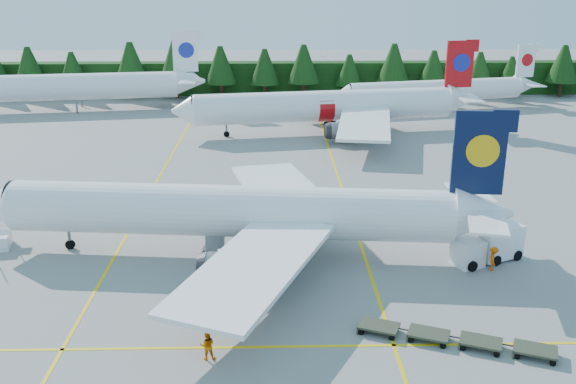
{
  "coord_description": "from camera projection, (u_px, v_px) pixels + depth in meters",
  "views": [
    {
      "loc": [
        -1.22,
        -39.71,
        21.24
      ],
      "look_at": [
        0.01,
        12.95,
        3.5
      ],
      "focal_mm": 40.0,
      "sensor_mm": 36.0,
      "label": 1
    }
  ],
  "objects": [
    {
      "name": "ground",
      "position": [
        292.0,
        299.0,
        44.43
      ],
      "size": [
        320.0,
        320.0,
        0.0
      ],
      "primitive_type": "plane",
      "color": "gray",
      "rests_on": "ground"
    },
    {
      "name": "taxi_stripe_a",
      "position": [
        144.0,
        204.0,
        63.07
      ],
      "size": [
        0.25,
        120.0,
        0.01
      ],
      "primitive_type": "cube",
      "color": "yellow",
      "rests_on": "ground"
    },
    {
      "name": "taxi_stripe_b",
      "position": [
        347.0,
        202.0,
        63.51
      ],
      "size": [
        0.25,
        120.0,
        0.01
      ],
      "primitive_type": "cube",
      "color": "yellow",
      "rests_on": "ground"
    },
    {
      "name": "taxi_stripe_cross",
      "position": [
        295.0,
        347.0,
        38.75
      ],
      "size": [
        80.0,
        0.25,
        0.01
      ],
      "primitive_type": "cube",
      "color": "yellow",
      "rests_on": "ground"
    },
    {
      "name": "treeline_hedge",
      "position": [
        279.0,
        78.0,
        121.17
      ],
      "size": [
        220.0,
        4.0,
        6.0
      ],
      "primitive_type": "cube",
      "color": "black",
      "rests_on": "ground"
    },
    {
      "name": "airliner_navy",
      "position": [
        220.0,
        212.0,
        50.64
      ],
      "size": [
        41.21,
        33.76,
        11.99
      ],
      "rotation": [
        0.0,
        0.0,
        -0.1
      ],
      "color": "white",
      "rests_on": "ground"
    },
    {
      "name": "airliner_red",
      "position": [
        319.0,
        107.0,
        90.54
      ],
      "size": [
        43.15,
        35.25,
        12.6
      ],
      "rotation": [
        0.0,
        0.0,
        0.16
      ],
      "color": "white",
      "rests_on": "ground"
    },
    {
      "name": "airliner_far_left",
      "position": [
        56.0,
        87.0,
        105.65
      ],
      "size": [
        43.58,
        9.93,
        12.71
      ],
      "rotation": [
        0.0,
        0.0,
        0.14
      ],
      "color": "white",
      "rests_on": "ground"
    },
    {
      "name": "airliner_far_right",
      "position": [
        430.0,
        90.0,
        106.65
      ],
      "size": [
        35.11,
        10.38,
        10.34
      ],
      "rotation": [
        0.0,
        0.0,
        0.21
      ],
      "color": "white",
      "rests_on": "ground"
    },
    {
      "name": "service_truck",
      "position": [
        487.0,
        244.0,
        50.08
      ],
      "size": [
        6.09,
        4.31,
        2.77
      ],
      "rotation": [
        0.0,
        0.0,
        0.44
      ],
      "color": "white",
      "rests_on": "ground"
    },
    {
      "name": "dolly_train",
      "position": [
        455.0,
        337.0,
        38.9
      ],
      "size": [
        11.64,
        5.25,
        0.14
      ],
      "rotation": [
        0.0,
        0.0,
        -0.39
      ],
      "color": "#353A2A",
      "rests_on": "ground"
    },
    {
      "name": "uld_pair",
      "position": [
        232.0,
        243.0,
        51.08
      ],
      "size": [
        4.76,
        2.08,
        1.61
      ],
      "rotation": [
        0.0,
        0.0,
        0.01
      ],
      "color": "#353A2A",
      "rests_on": "ground"
    },
    {
      "name": "crew_a",
      "position": [
        254.0,
        288.0,
        43.96
      ],
      "size": [
        0.83,
        0.68,
        1.94
      ],
      "primitive_type": "imported",
      "rotation": [
        0.0,
        0.0,
        0.35
      ],
      "color": "orange",
      "rests_on": "ground"
    },
    {
      "name": "crew_b",
      "position": [
        207.0,
        345.0,
        37.23
      ],
      "size": [
        0.94,
        0.76,
        1.82
      ],
      "primitive_type": "imported",
      "rotation": [
        0.0,
        0.0,
        3.23
      ],
      "color": "#E46504",
      "rests_on": "ground"
    },
    {
      "name": "crew_c",
      "position": [
        493.0,
        259.0,
        48.54
      ],
      "size": [
        0.71,
        0.89,
        1.89
      ],
      "primitive_type": "imported",
      "rotation": [
        0.0,
        0.0,
        1.32
      ],
      "color": "#EF5505",
      "rests_on": "ground"
    }
  ]
}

